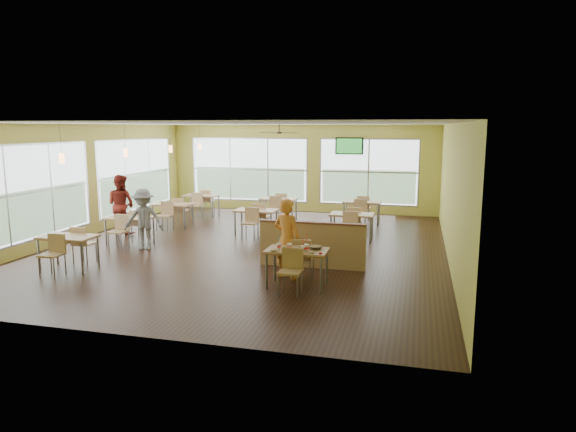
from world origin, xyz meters
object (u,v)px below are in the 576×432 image
object	(u,v)px
man_plaid	(287,239)
food_basket	(315,247)
half_wall_divider	(312,245)
main_table	(297,255)

from	to	relation	value
man_plaid	food_basket	xyz separation A→B (m)	(0.67, -0.36, -0.06)
food_basket	half_wall_divider	bearing A→B (deg)	104.34
half_wall_divider	food_basket	size ratio (longest dim) A/B	9.01
main_table	man_plaid	bearing A→B (deg)	124.04
man_plaid	main_table	bearing A→B (deg)	142.97
main_table	man_plaid	size ratio (longest dim) A/B	0.90
main_table	half_wall_divider	distance (m)	1.45
main_table	food_basket	distance (m)	0.39
food_basket	main_table	bearing A→B (deg)	-159.40
main_table	man_plaid	world-z (taller)	man_plaid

